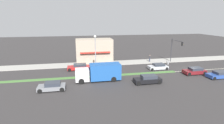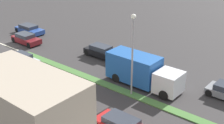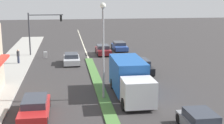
{
  "view_description": "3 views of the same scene",
  "coord_description": "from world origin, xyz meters",
  "views": [
    {
      "loc": [
        -30.14,
        22.58,
        10.2
      ],
      "look_at": [
        0.82,
        16.45,
        2.38
      ],
      "focal_mm": 28.0,
      "sensor_mm": 36.0,
      "label": 1
    },
    {
      "loc": [
        20.07,
        33.89,
        14.01
      ],
      "look_at": [
        -1.22,
        16.33,
        1.91
      ],
      "focal_mm": 50.0,
      "sensor_mm": 36.0,
      "label": 2
    },
    {
      "loc": [
        2.8,
        42.84,
        8.06
      ],
      "look_at": [
        -1.28,
        15.59,
        2.07
      ],
      "focal_mm": 50.0,
      "sensor_mm": 36.0,
      "label": 3
    }
  ],
  "objects": [
    {
      "name": "suv_black",
      "position": [
        -5.0,
        11.69,
        0.66
      ],
      "size": [
        1.75,
        4.4,
        1.37
      ],
      "color": "black",
      "rests_on": "ground"
    },
    {
      "name": "street_lamp",
      "position": [
        0.0,
        19.59,
        4.78
      ],
      "size": [
        0.44,
        0.44,
        7.37
      ],
      "color": "gray",
      "rests_on": "median_strip"
    },
    {
      "name": "sedan_silver",
      "position": [
        2.2,
        6.45,
        0.59
      ],
      "size": [
        1.86,
        3.96,
        1.22
      ],
      "color": "#B7BABF",
      "rests_on": "ground"
    },
    {
      "name": "coupe_blue",
      "position": [
        -5.0,
        -1.92,
        0.59
      ],
      "size": [
        1.89,
        4.49,
        1.21
      ],
      "color": "#284793",
      "rests_on": "ground"
    },
    {
      "name": "sedan_maroon",
      "position": [
        -2.2,
        1.13,
        0.63
      ],
      "size": [
        1.84,
        4.13,
        1.29
      ],
      "color": "maroon",
      "rests_on": "ground"
    },
    {
      "name": "pedestrian",
      "position": [
        8.4,
        5.67,
        0.98
      ],
      "size": [
        0.34,
        0.34,
        1.64
      ],
      "color": "#282D42",
      "rests_on": "sidewalk_right"
    },
    {
      "name": "suv_grey",
      "position": [
        -5.0,
        26.55,
        0.61
      ],
      "size": [
        1.88,
        3.89,
        1.26
      ],
      "color": "slate",
      "rests_on": "ground"
    },
    {
      "name": "warning_aframe_sign",
      "position": [
        5.48,
        2.45,
        0.43
      ],
      "size": [
        0.45,
        0.53,
        0.84
      ],
      "color": "silver",
      "rests_on": "ground"
    },
    {
      "name": "ground_plane",
      "position": [
        0.0,
        18.0,
        0.0
      ],
      "size": [
        160.0,
        160.0,
        0.0
      ],
      "primitive_type": "plane",
      "color": "#333030"
    },
    {
      "name": "lane_marking_center",
      "position": [
        0.0,
        0.0,
        0.0
      ],
      "size": [
        0.16,
        60.0,
        0.01
      ],
      "primitive_type": "cube",
      "color": "beige",
      "rests_on": "ground"
    },
    {
      "name": "traffic_signal_main",
      "position": [
        6.12,
        0.62,
        3.9
      ],
      "size": [
        4.59,
        0.34,
        5.6
      ],
      "color": "#333338",
      "rests_on": "sidewalk_right"
    },
    {
      "name": "hatchback_red",
      "position": [
        5.0,
        22.5,
        0.61
      ],
      "size": [
        1.87,
        4.58,
        1.26
      ],
      "color": "#AD1E1E",
      "rests_on": "ground"
    },
    {
      "name": "delivery_truck",
      "position": [
        -2.2,
        19.13,
        1.47
      ],
      "size": [
        2.44,
        7.5,
        2.87
      ],
      "color": "silver",
      "rests_on": "ground"
    }
  ]
}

